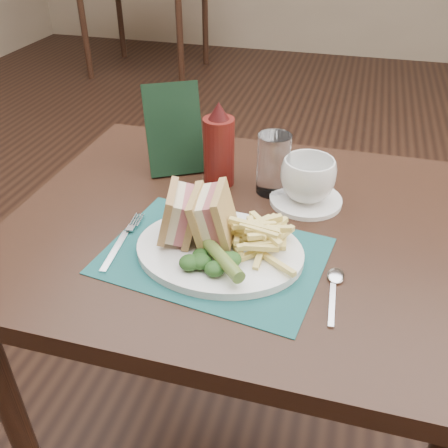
# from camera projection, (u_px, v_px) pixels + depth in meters

# --- Properties ---
(floor) EXTENTS (7.00, 7.00, 0.00)m
(floor) POSITION_uv_depth(u_px,v_px,m) (269.00, 318.00, 1.81)
(floor) COLOR black
(floor) RESTS_ON ground
(wall_back) EXTENTS (6.00, 0.00, 6.00)m
(wall_back) POSITION_uv_depth(u_px,v_px,m) (342.00, 55.00, 4.60)
(wall_back) COLOR gray
(wall_back) RESTS_ON ground
(table_main) EXTENTS (0.90, 0.75, 0.75)m
(table_main) POSITION_uv_depth(u_px,v_px,m) (237.00, 350.00, 1.20)
(table_main) COLOR black
(table_main) RESTS_ON ground
(table_bg_left) EXTENTS (0.90, 0.75, 0.75)m
(table_bg_left) POSITION_uv_depth(u_px,v_px,m) (147.00, 24.00, 4.00)
(table_bg_left) COLOR black
(table_bg_left) RESTS_ON ground
(placemat) EXTENTS (0.41, 0.32, 0.00)m
(placemat) POSITION_uv_depth(u_px,v_px,m) (214.00, 256.00, 0.89)
(placemat) COLOR #184F4E
(placemat) RESTS_ON table_main
(plate) EXTENTS (0.30, 0.24, 0.01)m
(plate) POSITION_uv_depth(u_px,v_px,m) (220.00, 251.00, 0.89)
(plate) COLOR white
(plate) RESTS_ON placemat
(sandwich_half_a) EXTENTS (0.10, 0.11, 0.10)m
(sandwich_half_a) POSITION_uv_depth(u_px,v_px,m) (168.00, 213.00, 0.88)
(sandwich_half_a) COLOR tan
(sandwich_half_a) RESTS_ON plate
(sandwich_half_b) EXTENTS (0.09, 0.11, 0.10)m
(sandwich_half_b) POSITION_uv_depth(u_px,v_px,m) (201.00, 214.00, 0.88)
(sandwich_half_b) COLOR tan
(sandwich_half_b) RESTS_ON plate
(kale_garnish) EXTENTS (0.11, 0.08, 0.03)m
(kale_garnish) POSITION_uv_depth(u_px,v_px,m) (210.00, 260.00, 0.83)
(kale_garnish) COLOR #193A15
(kale_garnish) RESTS_ON plate
(pickle_spear) EXTENTS (0.10, 0.10, 0.03)m
(pickle_spear) POSITION_uv_depth(u_px,v_px,m) (222.00, 258.00, 0.82)
(pickle_spear) COLOR #546D29
(pickle_spear) RESTS_ON plate
(fries_pile) EXTENTS (0.18, 0.20, 0.06)m
(fries_pile) POSITION_uv_depth(u_px,v_px,m) (259.00, 233.00, 0.87)
(fries_pile) COLOR #F4DF7A
(fries_pile) RESTS_ON plate
(fork) EXTENTS (0.05, 0.17, 0.01)m
(fork) POSITION_uv_depth(u_px,v_px,m) (122.00, 239.00, 0.92)
(fork) COLOR silver
(fork) RESTS_ON placemat
(spoon) EXTENTS (0.04, 0.15, 0.01)m
(spoon) POSITION_uv_depth(u_px,v_px,m) (334.00, 293.00, 0.80)
(spoon) COLOR silver
(spoon) RESTS_ON table_main
(saucer) EXTENTS (0.17, 0.17, 0.01)m
(saucer) POSITION_uv_depth(u_px,v_px,m) (306.00, 200.00, 1.04)
(saucer) COLOR white
(saucer) RESTS_ON table_main
(coffee_cup) EXTENTS (0.15, 0.15, 0.09)m
(coffee_cup) POSITION_uv_depth(u_px,v_px,m) (308.00, 179.00, 1.01)
(coffee_cup) COLOR white
(coffee_cup) RESTS_ON saucer
(drinking_glass) EXTENTS (0.09, 0.09, 0.13)m
(drinking_glass) POSITION_uv_depth(u_px,v_px,m) (273.00, 164.00, 1.04)
(drinking_glass) COLOR white
(drinking_glass) RESTS_ON table_main
(ketchup_bottle) EXTENTS (0.08, 0.08, 0.19)m
(ketchup_bottle) POSITION_uv_depth(u_px,v_px,m) (219.00, 144.00, 1.06)
(ketchup_bottle) COLOR #54120E
(ketchup_bottle) RESTS_ON table_main
(check_presenter) EXTENTS (0.14, 0.13, 0.20)m
(check_presenter) POSITION_uv_depth(u_px,v_px,m) (174.00, 130.00, 1.11)
(check_presenter) COLOR black
(check_presenter) RESTS_ON table_main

